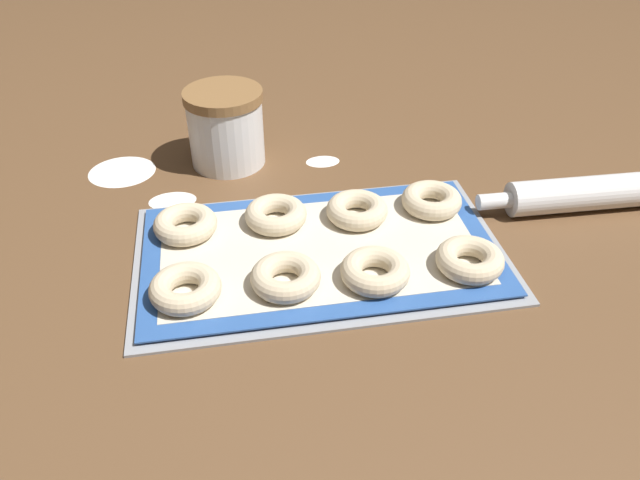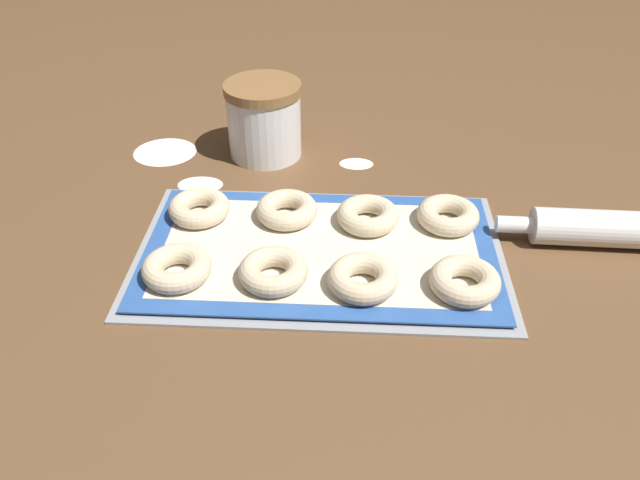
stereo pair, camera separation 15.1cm
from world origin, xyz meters
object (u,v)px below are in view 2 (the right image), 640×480
object	(u,v)px
bagel_back_mid_left	(287,210)
bagel_back_mid_right	(368,215)
bagel_front_mid_right	(363,278)
bagel_back_far_left	(199,208)
bagel_front_mid_left	(273,271)
flour_canister	(264,120)
bagel_front_far_right	(465,281)
baking_tray	(320,252)
bagel_back_far_right	(448,215)
bagel_front_far_left	(177,268)

from	to	relation	value
bagel_back_mid_left	bagel_back_mid_right	xyz separation A→B (m)	(0.12, -0.01, 0.00)
bagel_front_mid_right	bagel_back_mid_right	xyz separation A→B (m)	(0.01, 0.14, 0.00)
bagel_back_far_left	bagel_back_mid_left	xyz separation A→B (m)	(0.13, 0.00, 0.00)
bagel_front_mid_left	bagel_front_mid_right	distance (m)	0.11
bagel_back_mid_left	flour_canister	world-z (taller)	flour_canister
bagel_front_far_right	bagel_back_mid_right	size ratio (longest dim) A/B	1.00
bagel_front_mid_left	bagel_front_mid_right	bearing A→B (deg)	-4.03
baking_tray	flour_canister	xyz separation A→B (m)	(-0.11, 0.28, 0.06)
bagel_back_far_left	bagel_back_far_right	xyz separation A→B (m)	(0.36, 0.00, 0.00)
baking_tray	bagel_back_far_right	world-z (taller)	bagel_back_far_right
bagel_front_far_right	bagel_back_far_right	size ratio (longest dim) A/B	1.00
bagel_front_far_left	bagel_front_mid_left	size ratio (longest dim) A/B	1.00
bagel_back_mid_left	bagel_back_far_right	world-z (taller)	same
baking_tray	bagel_front_far_left	distance (m)	0.19
bagel_front_mid_left	bagel_front_far_right	world-z (taller)	same
bagel_front_mid_right	bagel_back_mid_right	distance (m)	0.14
bagel_front_mid_left	bagel_back_far_left	size ratio (longest dim) A/B	1.00
bagel_front_far_left	bagel_back_mid_right	world-z (taller)	same
bagel_back_mid_right	bagel_front_far_right	bearing A→B (deg)	-49.05
bagel_front_mid_right	bagel_back_mid_right	bearing A→B (deg)	86.92
flour_canister	bagel_back_far_left	bearing A→B (deg)	-108.44
bagel_back_far_right	bagel_back_mid_left	bearing A→B (deg)	179.55
bagel_back_mid_left	bagel_front_mid_right	bearing A→B (deg)	-53.44
bagel_back_mid_left	bagel_back_mid_right	world-z (taller)	same
bagel_front_far_left	bagel_back_mid_right	size ratio (longest dim) A/B	1.00
baking_tray	bagel_front_far_right	size ratio (longest dim) A/B	5.64
baking_tray	bagel_back_far_right	bearing A→B (deg)	21.01
baking_tray	flour_canister	world-z (taller)	flour_canister
bagel_front_far_left	flour_canister	distance (m)	0.36
bagel_back_mid_right	flour_canister	world-z (taller)	flour_canister
flour_canister	bagel_front_mid_right	bearing A→B (deg)	-65.04
bagel_back_far_left	bagel_back_mid_left	size ratio (longest dim) A/B	1.00
bagel_back_far_left	bagel_back_mid_left	bearing A→B (deg)	0.89
bagel_back_far_left	bagel_back_mid_right	world-z (taller)	same
baking_tray	bagel_front_far_right	distance (m)	0.20
bagel_front_far_left	bagel_back_far_right	distance (m)	0.39
baking_tray	bagel_front_far_right	xyz separation A→B (m)	(0.18, -0.08, 0.02)
bagel_front_mid_right	bagel_front_far_right	distance (m)	0.13
bagel_back_far_left	baking_tray	bearing A→B (deg)	-20.98
bagel_front_mid_left	bagel_front_far_left	bearing A→B (deg)	-179.79
bagel_front_far_right	bagel_back_mid_right	xyz separation A→B (m)	(-0.12, 0.14, 0.00)
baking_tray	bagel_front_far_right	bearing A→B (deg)	-22.16
bagel_front_far_left	flour_canister	xyz separation A→B (m)	(0.07, 0.35, 0.04)
bagel_front_mid_left	bagel_back_far_right	xyz separation A→B (m)	(0.24, 0.14, 0.00)
bagel_front_far_left	bagel_back_far_left	world-z (taller)	same
bagel_back_far_right	flour_canister	world-z (taller)	flour_canister
bagel_back_mid_left	bagel_back_mid_right	size ratio (longest dim) A/B	1.00
bagel_front_far_left	bagel_front_far_right	size ratio (longest dim) A/B	1.00
bagel_front_mid_right	bagel_back_far_left	distance (m)	0.28
bagel_front_mid_left	bagel_back_far_left	distance (m)	0.19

